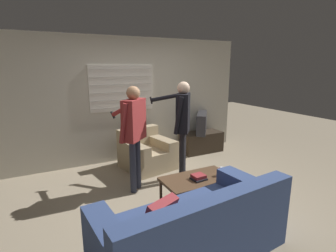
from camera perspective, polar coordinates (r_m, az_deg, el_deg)
ground_plane at (r=4.17m, az=2.05°, el=-15.26°), size 16.00×16.00×0.00m
wall_back at (r=5.57m, az=-8.23°, el=5.74°), size 5.20×0.08×2.55m
couch_blue at (r=2.94m, az=5.49°, el=-21.57°), size 2.09×1.08×0.82m
armchair_beige at (r=5.21m, az=-4.77°, el=-5.81°), size 1.02×1.02×0.76m
coffee_table at (r=3.81m, az=6.43°, el=-11.71°), size 1.00×0.56×0.43m
tv_stand at (r=6.17m, az=7.25°, el=-3.48°), size 0.97×0.45×0.47m
tv at (r=6.06m, az=7.35°, el=0.71°), size 0.67×0.80×0.46m
person_left_standing at (r=4.08m, az=-7.51°, el=0.07°), size 0.53×0.83×1.68m
person_right_standing at (r=4.46m, az=3.12°, el=1.61°), size 0.58×0.81×1.72m
book_stack at (r=3.74m, az=6.68°, el=-11.00°), size 0.21×0.19×0.07m
soda_can at (r=3.91m, az=11.53°, el=-9.62°), size 0.07×0.07×0.13m
spare_remote at (r=3.90m, az=11.64°, el=-10.46°), size 0.09×0.14×0.02m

